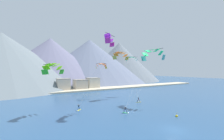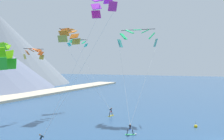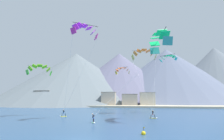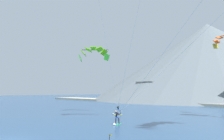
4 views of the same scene
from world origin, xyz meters
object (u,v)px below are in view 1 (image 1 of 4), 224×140
object	(u,v)px
parafoil_kite_distant_low_drift	(101,65)
parafoil_kite_near_trail	(109,39)
kitesurfer_mid_center	(139,101)
kitesurfer_near_lead	(126,111)
parafoil_kite_mid_center	(121,55)
parafoil_kite_near_lead	(153,54)
kitesurfer_near_trail	(78,109)
parafoil_kite_distant_high_outer	(53,68)
race_marker_buoy	(177,116)
parafoil_kite_distant_mid_solo	(132,58)

from	to	relation	value
parafoil_kite_distant_low_drift	parafoil_kite_near_trail	bearing A→B (deg)	-111.03
kitesurfer_mid_center	kitesurfer_near_lead	bearing A→B (deg)	-144.42
parafoil_kite_mid_center	parafoil_kite_distant_low_drift	xyz separation A→B (m)	(-6.30, 3.78, -3.91)
kitesurfer_mid_center	parafoil_kite_near_lead	bearing A→B (deg)	-79.00
kitesurfer_near_lead	parafoil_kite_near_trail	bearing A→B (deg)	132.01
kitesurfer_near_trail	parafoil_kite_near_lead	size ratio (longest dim) A/B	0.10
parafoil_kite_near_trail	parafoil_kite_distant_high_outer	world-z (taller)	parafoil_kite_near_trail
parafoil_kite_near_trail	parafoil_kite_distant_low_drift	bearing A→B (deg)	68.97
kitesurfer_near_trail	parafoil_kite_near_trail	xyz separation A→B (m)	(6.33, -5.21, 18.13)
kitesurfer_mid_center	parafoil_kite_distant_low_drift	xyz separation A→B (m)	(-7.52, 12.77, 11.96)
parafoil_kite_near_lead	parafoil_kite_near_trail	world-z (taller)	parafoil_kite_near_trail
parafoil_kite_near_lead	parafoil_kite_distant_high_outer	distance (m)	28.72
parafoil_kite_mid_center	parafoil_kite_distant_high_outer	distance (m)	27.55
kitesurfer_mid_center	parafoil_kite_distant_high_outer	size ratio (longest dim) A/B	0.32
kitesurfer_near_lead	parafoil_kite_distant_low_drift	bearing A→B (deg)	79.85
parafoil_kite_distant_high_outer	race_marker_buoy	distance (m)	31.11
kitesurfer_near_trail	parafoil_kite_distant_low_drift	world-z (taller)	parafoil_kite_distant_low_drift
parafoil_kite_distant_low_drift	parafoil_kite_mid_center	bearing A→B (deg)	-30.96
parafoil_kite_mid_center	kitesurfer_near_lead	bearing A→B (deg)	-120.49
kitesurfer_near_trail	race_marker_buoy	distance (m)	24.25
parafoil_kite_near_lead	parafoil_kite_near_trail	size ratio (longest dim) A/B	0.85
parafoil_kite_near_lead	parafoil_kite_distant_mid_solo	world-z (taller)	parafoil_kite_near_lead
kitesurfer_near_lead	parafoil_kite_distant_high_outer	world-z (taller)	parafoil_kite_distant_high_outer
race_marker_buoy	kitesurfer_near_lead	bearing A→B (deg)	135.44
parafoil_kite_distant_mid_solo	kitesurfer_near_trail	bearing A→B (deg)	-157.86
kitesurfer_near_lead	parafoil_kite_near_lead	size ratio (longest dim) A/B	0.11
parafoil_kite_distant_high_outer	parafoil_kite_distant_low_drift	world-z (taller)	parafoil_kite_distant_low_drift
kitesurfer_near_trail	parafoil_kite_distant_high_outer	bearing A→B (deg)	-178.75
kitesurfer_near_lead	parafoil_kite_mid_center	size ratio (longest dim) A/B	0.11
kitesurfer_mid_center	race_marker_buoy	size ratio (longest dim) A/B	1.75
parafoil_kite_near_lead	kitesurfer_near_lead	bearing A→B (deg)	-166.26
parafoil_kite_near_lead	parafoil_kite_distant_mid_solo	distance (m)	16.88
parafoil_kite_mid_center	parafoil_kite_near_lead	bearing A→B (deg)	-81.08
kitesurfer_near_lead	kitesurfer_near_trail	world-z (taller)	kitesurfer_near_lead
kitesurfer_near_trail	parafoil_kite_near_trail	bearing A→B (deg)	-39.44
parafoil_kite_distant_low_drift	race_marker_buoy	xyz separation A→B (m)	(4.55, -28.97, -12.30)
kitesurfer_near_lead	parafoil_kite_distant_high_outer	size ratio (longest dim) A/B	0.32
parafoil_kite_mid_center	kitesurfer_mid_center	bearing A→B (deg)	-82.26
parafoil_kite_near_lead	kitesurfer_mid_center	bearing A→B (deg)	101.00
kitesurfer_near_lead	kitesurfer_mid_center	size ratio (longest dim) A/B	0.99
parafoil_kite_near_trail	parafoil_kite_mid_center	xyz separation A→B (m)	(13.03, 13.71, -2.20)
kitesurfer_near_trail	race_marker_buoy	xyz separation A→B (m)	(17.60, -16.68, -0.28)
race_marker_buoy	parafoil_kite_distant_mid_solo	bearing A→B (deg)	72.47
parafoil_kite_distant_mid_solo	parafoil_kite_near_trail	bearing A→B (deg)	-141.42
kitesurfer_near_lead	parafoil_kite_near_trail	xyz separation A→B (m)	(-3.00, 3.33, 18.07)
parafoil_kite_near_lead	race_marker_buoy	size ratio (longest dim) A/B	15.51
parafoil_kite_near_trail	parafoil_kite_distant_mid_solo	world-z (taller)	parafoil_kite_near_trail
kitesurfer_near_lead	parafoil_kite_distant_mid_solo	size ratio (longest dim) A/B	0.37
kitesurfer_near_trail	parafoil_kite_distant_high_outer	size ratio (longest dim) A/B	0.29
kitesurfer_mid_center	kitesurfer_near_trail	bearing A→B (deg)	178.66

